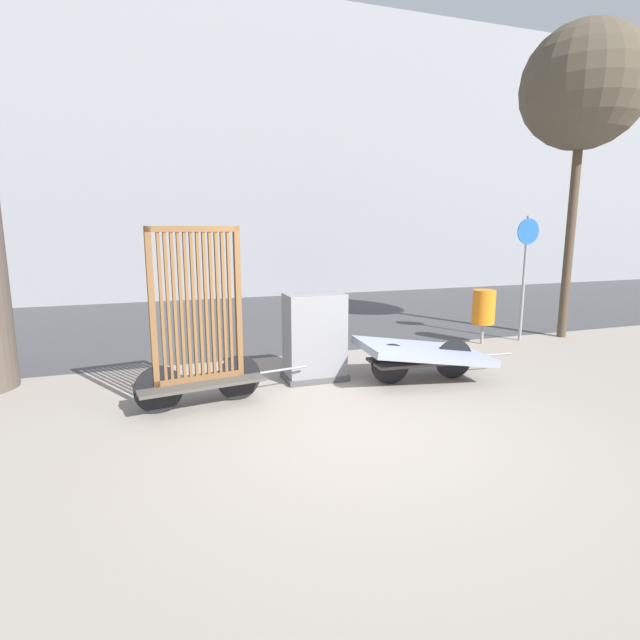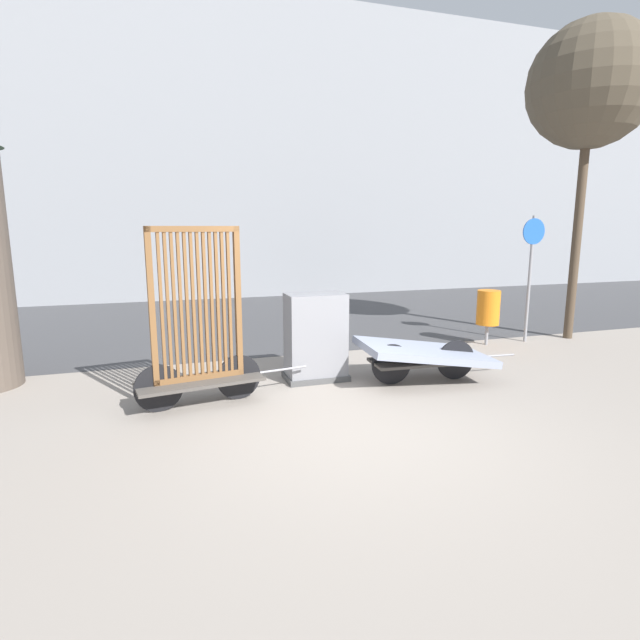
{
  "view_description": "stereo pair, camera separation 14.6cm",
  "coord_description": "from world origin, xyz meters",
  "px_view_note": "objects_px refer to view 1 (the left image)",
  "views": [
    {
      "loc": [
        -2.11,
        -4.81,
        2.22
      ],
      "look_at": [
        0.0,
        1.31,
        1.0
      ],
      "focal_mm": 28.0,
      "sensor_mm": 36.0,
      "label": 1
    },
    {
      "loc": [
        -1.97,
        -4.86,
        2.22
      ],
      "look_at": [
        0.0,
        1.31,
        1.0
      ],
      "focal_mm": 28.0,
      "sensor_mm": 36.0,
      "label": 2
    }
  ],
  "objects_px": {
    "sign_post": "(525,263)",
    "street_tree": "(584,88)",
    "bike_cart_with_bedframe": "(199,342)",
    "utility_cabinet": "(315,340)",
    "bike_cart_with_mattress": "(423,353)",
    "trash_bin": "(484,307)"
  },
  "relations": [
    {
      "from": "bike_cart_with_bedframe",
      "to": "bike_cart_with_mattress",
      "type": "bearing_deg",
      "value": -9.4
    },
    {
      "from": "sign_post",
      "to": "utility_cabinet",
      "type": "bearing_deg",
      "value": -166.84
    },
    {
      "from": "bike_cart_with_mattress",
      "to": "trash_bin",
      "type": "height_order",
      "value": "trash_bin"
    },
    {
      "from": "trash_bin",
      "to": "sign_post",
      "type": "relative_size",
      "value": 0.43
    },
    {
      "from": "bike_cart_with_bedframe",
      "to": "trash_bin",
      "type": "distance_m",
      "value": 5.7
    },
    {
      "from": "utility_cabinet",
      "to": "bike_cart_with_mattress",
      "type": "bearing_deg",
      "value": -22.28
    },
    {
      "from": "bike_cart_with_mattress",
      "to": "utility_cabinet",
      "type": "relative_size",
      "value": 1.91
    },
    {
      "from": "utility_cabinet",
      "to": "trash_bin",
      "type": "relative_size",
      "value": 1.22
    },
    {
      "from": "bike_cart_with_bedframe",
      "to": "utility_cabinet",
      "type": "distance_m",
      "value": 1.81
    },
    {
      "from": "bike_cart_with_bedframe",
      "to": "utility_cabinet",
      "type": "bearing_deg",
      "value": 10.01
    },
    {
      "from": "sign_post",
      "to": "street_tree",
      "type": "xyz_separation_m",
      "value": [
        1.05,
        0.01,
        3.24
      ]
    },
    {
      "from": "street_tree",
      "to": "bike_cart_with_mattress",
      "type": "bearing_deg",
      "value": -158.2
    },
    {
      "from": "trash_bin",
      "to": "street_tree",
      "type": "relative_size",
      "value": 0.18
    },
    {
      "from": "trash_bin",
      "to": "street_tree",
      "type": "bearing_deg",
      "value": 0.0
    },
    {
      "from": "bike_cart_with_bedframe",
      "to": "sign_post",
      "type": "distance_m",
      "value": 6.59
    },
    {
      "from": "utility_cabinet",
      "to": "trash_bin",
      "type": "xyz_separation_m",
      "value": [
        3.75,
        1.09,
        0.12
      ]
    },
    {
      "from": "trash_bin",
      "to": "sign_post",
      "type": "height_order",
      "value": "sign_post"
    },
    {
      "from": "sign_post",
      "to": "street_tree",
      "type": "height_order",
      "value": "street_tree"
    },
    {
      "from": "bike_cart_with_mattress",
      "to": "trash_bin",
      "type": "relative_size",
      "value": 2.33
    },
    {
      "from": "bike_cart_with_bedframe",
      "to": "bike_cart_with_mattress",
      "type": "height_order",
      "value": "bike_cart_with_bedframe"
    },
    {
      "from": "bike_cart_with_bedframe",
      "to": "bike_cart_with_mattress",
      "type": "xyz_separation_m",
      "value": [
        3.15,
        -0.0,
        -0.4
      ]
    },
    {
      "from": "bike_cart_with_bedframe",
      "to": "utility_cabinet",
      "type": "height_order",
      "value": "bike_cart_with_bedframe"
    }
  ]
}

